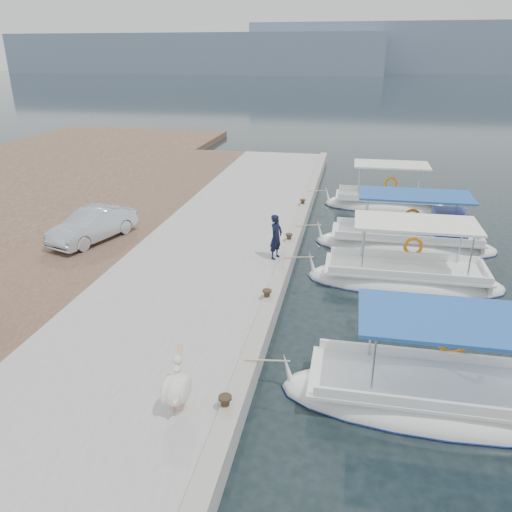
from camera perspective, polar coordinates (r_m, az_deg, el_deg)
The scene contains 13 objects.
ground at distance 13.76m, azimuth 1.61°, elevation -9.83°, with size 400.00×400.00×0.00m, color black.
concrete_quay at distance 18.60m, azimuth -4.97°, elevation -0.15°, with size 6.00×40.00×0.50m, color #9A9994.
quay_curb at distance 17.96m, azimuth 3.57°, elevation 0.12°, with size 0.44×40.00×0.12m, color #9B958A.
cobblestone_strip at distance 20.48m, azimuth -18.56°, elevation 0.87°, with size 4.00×40.00×0.50m, color brown.
distant_hills at distance 214.81m, azimuth 19.79°, elevation 21.07°, with size 330.00×60.00×18.00m.
fishing_caique_b at distance 12.23m, azimuth 20.45°, elevation -15.32°, with size 7.18×2.35×2.83m.
fishing_caique_c at distance 17.69m, azimuth 16.56°, elevation -2.70°, with size 6.55×2.22×2.83m.
fishing_caique_d at distance 20.98m, azimuth 16.92°, elevation 1.40°, with size 7.14×2.27×2.83m.
fishing_caique_e at distance 26.33m, azimuth 14.47°, elevation 5.67°, with size 6.04×2.27×2.83m.
mooring_bollards at distance 14.76m, azimuth 1.26°, elevation -4.38°, with size 0.28×20.28×0.33m.
pelican at distance 10.51m, azimuth -9.03°, elevation -14.59°, with size 0.63×1.38×1.06m.
fisherman at distance 17.55m, azimuth 2.31°, elevation 2.21°, with size 0.59×0.39×1.61m, color black.
parked_car at distance 20.34m, azimuth -18.15°, elevation 3.38°, with size 1.31×3.74×1.23m, color #B2BCCC.
Camera 1 is at (1.85, -11.52, 7.29)m, focal length 35.00 mm.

